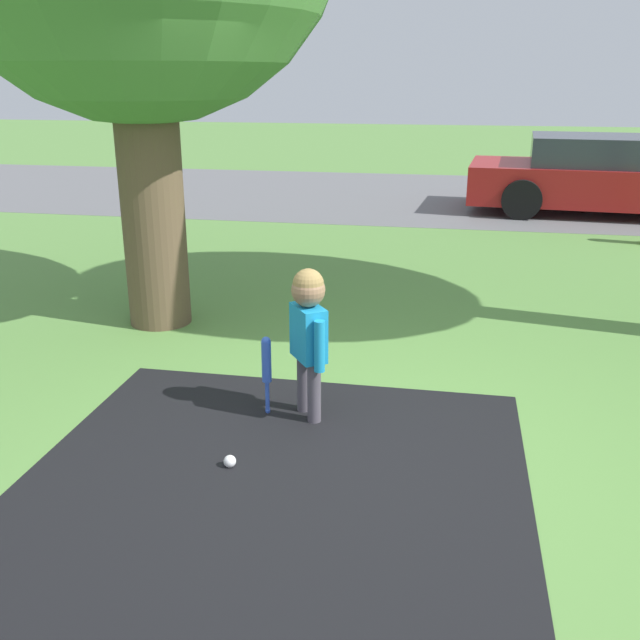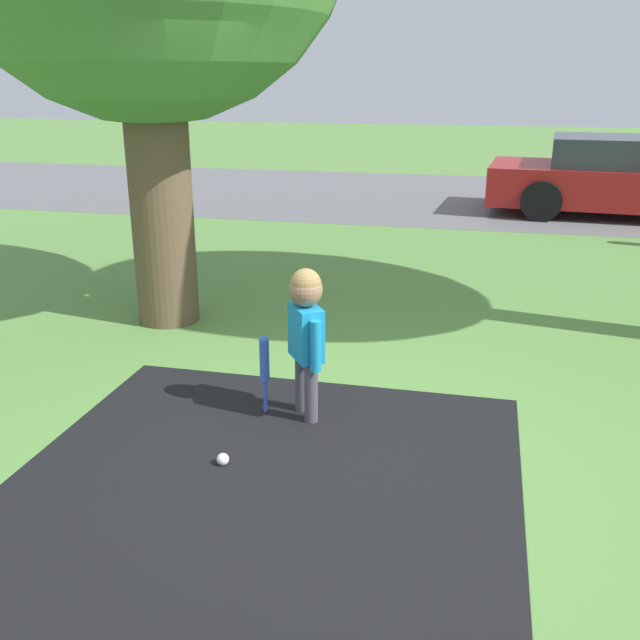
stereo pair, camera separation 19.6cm
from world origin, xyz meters
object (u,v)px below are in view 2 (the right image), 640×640
(baseball_bat, at_px, (265,363))
(parked_car, at_px, (632,179))
(child, at_px, (306,323))
(sports_ball, at_px, (223,459))

(baseball_bat, height_order, parked_car, parked_car)
(baseball_bat, bearing_deg, parked_car, 66.11)
(child, bearing_deg, parked_car, 123.09)
(parked_car, bearing_deg, child, -107.65)
(baseball_bat, height_order, sports_ball, baseball_bat)
(child, xyz_separation_m, sports_ball, (-0.32, -0.73, -0.62))
(child, relative_size, parked_car, 0.22)
(child, distance_m, sports_ball, 1.01)
(child, bearing_deg, baseball_bat, -122.65)
(baseball_bat, distance_m, parked_car, 8.90)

